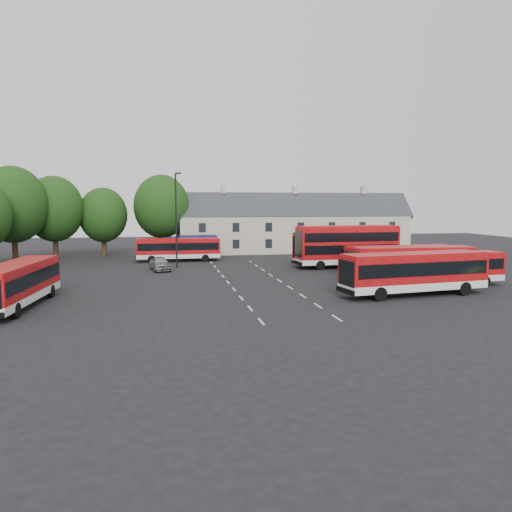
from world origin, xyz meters
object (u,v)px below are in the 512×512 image
(bus_row_a, at_px, (414,270))
(lamppost, at_px, (176,217))
(bus_dd_south, at_px, (348,244))
(bus_west, at_px, (18,281))
(silver_car, at_px, (160,264))
(box_truck, at_px, (191,245))

(bus_row_a, xyz_separation_m, lamppost, (-18.18, 21.77, 3.75))
(bus_dd_south, height_order, bus_west, bus_dd_south)
(bus_dd_south, height_order, silver_car, bus_dd_south)
(box_truck, bearing_deg, bus_row_a, -61.71)
(box_truck, xyz_separation_m, lamppost, (-2.18, -9.24, 4.07))
(box_truck, distance_m, lamppost, 10.33)
(bus_dd_south, xyz_separation_m, box_truck, (-17.14, 13.36, -1.01))
(bus_dd_south, bearing_deg, bus_row_a, -96.83)
(bus_dd_south, xyz_separation_m, bus_west, (-31.13, -16.62, -0.85))
(bus_west, height_order, box_truck, bus_west)
(silver_car, bearing_deg, bus_dd_south, -14.46)
(lamppost, bearing_deg, silver_car, -127.74)
(bus_dd_south, bearing_deg, box_truck, 138.92)
(bus_dd_south, distance_m, bus_west, 35.30)
(bus_dd_south, height_order, box_truck, bus_dd_south)
(bus_west, bearing_deg, bus_row_a, -86.57)
(bus_west, bearing_deg, silver_car, -23.03)
(bus_row_a, relative_size, silver_car, 2.76)
(bus_row_a, distance_m, lamppost, 28.61)
(bus_row_a, height_order, bus_dd_south, bus_dd_south)
(bus_west, distance_m, silver_car, 20.73)
(bus_row_a, height_order, silver_car, bus_row_a)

